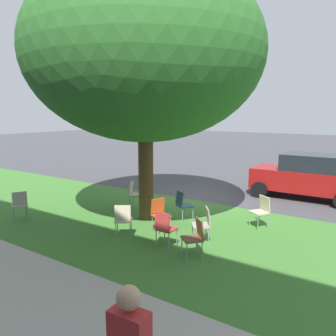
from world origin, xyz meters
name	(u,v)px	position (x,y,z in m)	size (l,w,h in m)	color
ground	(196,199)	(0.00, 0.00, 0.00)	(80.00, 80.00, 0.00)	#424247
grass_verge	(142,223)	(0.00, 3.20, 0.00)	(48.00, 6.00, 0.01)	#3D752D
street_tree	(145,54)	(0.15, 2.81, 4.74)	(6.60, 6.60, 7.18)	brown
chair_0	(203,222)	(-2.16, 3.54, 0.52)	(0.58, 0.58, 0.88)	#ADA393
chair_1	(195,235)	(-2.41, 4.41, 0.52)	(0.59, 0.59, 0.88)	brown
chair_2	(183,203)	(-0.86, 2.37, 0.52)	(0.57, 0.58, 0.88)	#335184
chair_3	(123,218)	(-0.32, 4.38, 0.52)	(0.58, 0.58, 0.88)	beige
chair_4	(160,212)	(-0.81, 3.47, 0.52)	(0.56, 0.55, 0.88)	#C64C1E
chair_5	(165,227)	(-1.55, 4.32, 0.52)	(0.43, 0.43, 0.88)	#B7332D
chair_6	(134,192)	(1.19, 2.11, 0.52)	(0.54, 0.54, 0.88)	#ADA393
chair_7	(20,203)	(3.12, 5.01, 0.52)	(0.57, 0.56, 0.88)	#ADA393
chair_8	(261,209)	(-2.97, 1.67, 0.52)	(0.57, 0.58, 0.88)	beige
parked_car	(306,176)	(-3.30, -2.36, 0.84)	(3.70, 1.92, 1.65)	maroon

